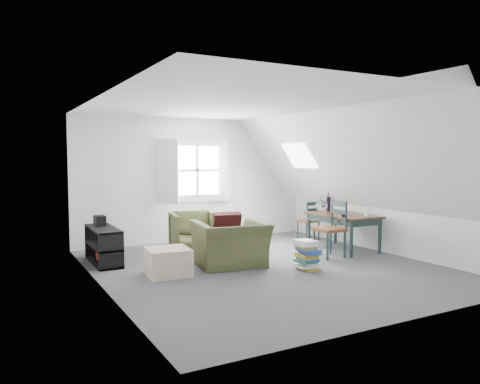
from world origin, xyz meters
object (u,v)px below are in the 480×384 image
dining_chair_far (309,220)px  magazine_stack (307,255)px  ottoman (168,262)px  media_shelf (104,247)px  armchair_near (231,266)px  armchair_far (194,253)px  dining_chair_near (331,228)px  dining_table (343,219)px

dining_chair_far → magazine_stack: (-1.56, -2.02, -0.20)m
ottoman → magazine_stack: bearing=-18.7°
media_shelf → magazine_stack: (2.64, -1.90, -0.04)m
media_shelf → magazine_stack: media_shelf is taller
armchair_near → armchair_far: armchair_far is taller
dining_chair_near → armchair_near: bearing=-105.8°
magazine_stack → armchair_near: bearing=140.7°
dining_chair_far → dining_chair_near: dining_chair_near is taller
armchair_far → dining_chair_far: bearing=11.2°
ottoman → dining_chair_near: bearing=-2.8°
ottoman → dining_chair_far: 3.81m
magazine_stack → dining_chair_far: bearing=52.3°
armchair_far → ottoman: 1.65m
armchair_near → ottoman: 1.09m
dining_table → media_shelf: bearing=166.4°
ottoman → dining_chair_near: dining_chair_near is taller
dining_chair_far → magazine_stack: dining_chair_far is taller
dining_chair_near → magazine_stack: dining_chair_near is taller
armchair_far → magazine_stack: (1.02, -1.99, 0.23)m
armchair_near → media_shelf: bearing=-25.4°
magazine_stack → armchair_far: bearing=117.2°
ottoman → dining_table: bearing=4.1°
armchair_far → dining_chair_near: dining_chair_near is taller
dining_table → dining_chair_near: size_ratio=1.39×
armchair_far → ottoman: bearing=-115.8°
ottoman → media_shelf: size_ratio=0.52×
armchair_near → magazine_stack: bearing=149.0°
armchair_far → dining_chair_far: dining_chair_far is taller
armchair_near → magazine_stack: size_ratio=2.40×
armchair_far → dining_chair_near: 2.47m
armchair_near → armchair_far: bearing=-77.0°
armchair_near → dining_table: bearing=-167.7°
ottoman → dining_chair_far: dining_chair_far is taller
armchair_near → media_shelf: size_ratio=0.95×
dining_chair_far → media_shelf: dining_chair_far is taller
media_shelf → magazine_stack: 3.25m
dining_chair_far → dining_chair_near: 1.63m
armchair_far → dining_chair_near: bearing=-26.6°
armchair_near → dining_chair_near: dining_chair_near is taller
ottoman → dining_chair_far: (3.55, 1.35, 0.23)m
armchair_far → magazine_stack: size_ratio=1.81×
armchair_near → armchair_far: size_ratio=1.33×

